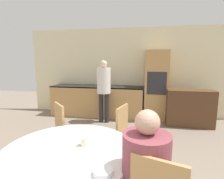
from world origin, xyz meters
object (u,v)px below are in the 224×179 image
bowl_near (103,172)px  person_seated (146,178)px  oven_unit (156,85)px  person_standing (104,85)px  dining_table (70,167)px  sideboard (189,108)px  chair_far_right (117,135)px  chair_far_left (54,134)px  cup (84,141)px

bowl_near → person_seated: bearing=13.8°
oven_unit → person_standing: oven_unit is taller
bowl_near → dining_table: bearing=141.4°
sideboard → chair_far_right: bearing=-124.7°
sideboard → bowl_near: size_ratio=7.45×
person_standing → person_seated: bearing=-71.2°
chair_far_left → sideboard: bearing=89.4°
chair_far_right → bowl_near: (0.09, -1.21, 0.24)m
person_seated → cup: bearing=150.8°
person_seated → cup: size_ratio=14.16×
chair_far_right → cup: (-0.21, -0.78, 0.26)m
chair_far_right → person_seated: size_ratio=0.79×
sideboard → person_standing: bearing=-176.3°
oven_unit → dining_table: (-1.04, -3.44, -0.40)m
oven_unit → chair_far_right: 2.70m
dining_table → chair_far_right: (0.34, 0.87, -0.01)m
sideboard → chair_far_left: size_ratio=1.12×
dining_table → chair_far_left: bearing=128.3°
cup → bowl_near: 0.52m
oven_unit → chair_far_left: bearing=-120.7°
oven_unit → dining_table: oven_unit is taller
oven_unit → chair_far_left: oven_unit is taller
oven_unit → sideboard: 1.04m
oven_unit → sideboard: (0.83, -0.39, -0.50)m
cup → bowl_near: (0.30, -0.43, -0.02)m
dining_table → chair_far_right: size_ratio=1.31×
dining_table → chair_far_left: chair_far_left is taller
cup → chair_far_left: bearing=137.5°
chair_far_right → person_seated: (0.41, -1.13, 0.18)m
chair_far_right → cup: chair_far_right is taller
dining_table → bowl_near: bowl_near is taller
sideboard → person_standing: 2.27m
person_standing → sideboard: bearing=3.7°
cup → bowl_near: cup is taller
chair_far_right → bowl_near: 1.23m
oven_unit → person_seated: (-0.29, -3.71, -0.23)m
dining_table → bowl_near: 0.59m
oven_unit → bowl_near: oven_unit is taller
dining_table → chair_far_left: size_ratio=1.31×
oven_unit → person_seated: 3.73m
person_standing → bowl_near: 3.36m
dining_table → cup: 0.30m
oven_unit → chair_far_left: (-1.61, -2.71, -0.41)m
sideboard → chair_far_left: chair_far_left is taller
person_seated → person_standing: (-1.08, 3.18, 0.29)m
dining_table → person_standing: bearing=96.5°
person_standing → bowl_near: bearing=-76.8°
sideboard → person_standing: person_standing is taller
sideboard → dining_table: 3.58m
oven_unit → person_standing: (-1.37, -0.53, 0.06)m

